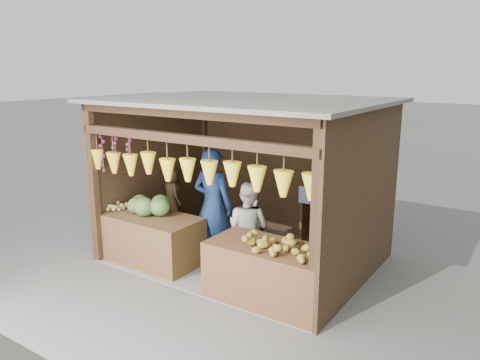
% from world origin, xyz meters
% --- Properties ---
extents(ground, '(80.00, 80.00, 0.00)m').
position_xyz_m(ground, '(0.00, 0.00, 0.00)').
color(ground, '#514F49').
rests_on(ground, ground).
extents(stall_structure, '(4.30, 3.30, 2.66)m').
position_xyz_m(stall_structure, '(-0.03, -0.04, 1.67)').
color(stall_structure, slate).
rests_on(stall_structure, ground).
extents(back_shelf, '(1.25, 0.32, 1.32)m').
position_xyz_m(back_shelf, '(1.05, 1.28, 0.87)').
color(back_shelf, '#382314').
rests_on(back_shelf, ground).
extents(counter_left, '(1.76, 0.85, 0.79)m').
position_xyz_m(counter_left, '(-1.22, -0.98, 0.39)').
color(counter_left, '#493418').
rests_on(counter_left, ground).
extents(counter_right, '(1.75, 0.85, 0.81)m').
position_xyz_m(counter_right, '(1.14, -1.07, 0.40)').
color(counter_right, '#51301B').
rests_on(counter_right, ground).
extents(stool, '(0.33, 0.33, 0.31)m').
position_xyz_m(stool, '(-1.81, 0.23, 0.15)').
color(stool, black).
rests_on(stool, ground).
extents(man_standing, '(0.73, 0.51, 1.90)m').
position_xyz_m(man_standing, '(-0.36, -0.38, 0.95)').
color(man_standing, '#14274E').
rests_on(man_standing, ground).
extents(woman_standing, '(0.72, 0.57, 1.46)m').
position_xyz_m(woman_standing, '(0.37, -0.44, 0.73)').
color(woman_standing, silver).
rests_on(woman_standing, ground).
extents(vendor_seated, '(0.55, 0.46, 0.96)m').
position_xyz_m(vendor_seated, '(-1.81, 0.23, 0.79)').
color(vendor_seated, brown).
rests_on(vendor_seated, stool).
extents(melon_pile, '(1.00, 0.50, 0.32)m').
position_xyz_m(melon_pile, '(-1.27, -0.90, 0.95)').
color(melon_pile, '#144813').
rests_on(melon_pile, counter_left).
extents(tanfruit_pile, '(0.34, 0.40, 0.13)m').
position_xyz_m(tanfruit_pile, '(-1.88, -1.05, 0.85)').
color(tanfruit_pile, '#9D7B48').
rests_on(tanfruit_pile, counter_left).
extents(mango_pile, '(1.40, 0.64, 0.22)m').
position_xyz_m(mango_pile, '(1.23, -1.13, 0.92)').
color(mango_pile, '#C3591A').
rests_on(mango_pile, counter_right).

